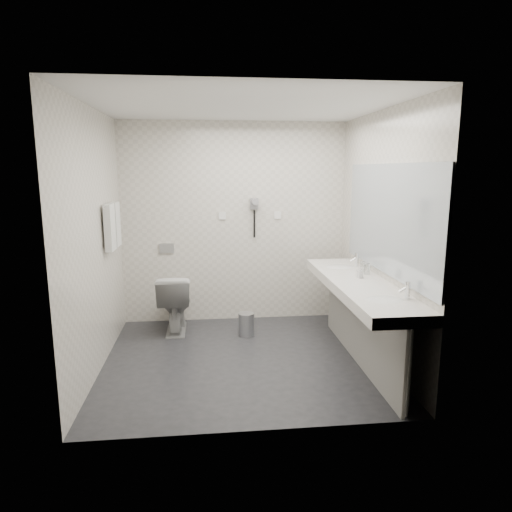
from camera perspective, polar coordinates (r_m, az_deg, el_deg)
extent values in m
plane|color=#242428|center=(4.75, -1.64, -12.91)|extent=(2.80, 2.80, 0.00)
plane|color=silver|center=(4.39, -1.83, 18.51)|extent=(2.80, 2.80, 0.00)
plane|color=silver|center=(5.68, -2.76, 4.14)|extent=(2.80, 0.00, 2.80)
plane|color=silver|center=(3.13, 0.14, -1.47)|extent=(2.80, 0.00, 2.80)
plane|color=silver|center=(4.51, -19.75, 1.73)|extent=(0.00, 2.60, 2.60)
plane|color=silver|center=(4.72, 15.49, 2.35)|extent=(0.00, 2.60, 2.60)
cube|color=white|center=(4.53, 12.88, -3.69)|extent=(0.55, 2.20, 0.10)
cube|color=gray|center=(4.66, 12.95, -8.75)|extent=(0.03, 2.15, 0.75)
cylinder|color=silver|center=(3.78, 18.67, -13.84)|extent=(0.06, 0.06, 0.75)
cylinder|color=silver|center=(5.61, 9.78, -5.23)|extent=(0.06, 0.06, 0.75)
cube|color=#B2BCC6|center=(4.50, 16.37, 4.48)|extent=(0.02, 2.20, 1.05)
ellipsoid|color=white|center=(3.93, 15.98, -5.54)|extent=(0.40, 0.31, 0.05)
ellipsoid|color=white|center=(5.12, 10.55, -1.51)|extent=(0.40, 0.31, 0.05)
cylinder|color=silver|center=(3.99, 18.65, -4.13)|extent=(0.04, 0.04, 0.15)
cylinder|color=silver|center=(5.16, 12.66, -0.47)|extent=(0.04, 0.04, 0.15)
imported|color=beige|center=(4.62, 13.04, -2.05)|extent=(0.07, 0.07, 0.11)
cylinder|color=silver|center=(4.79, 13.88, -1.60)|extent=(0.08, 0.08, 0.12)
cylinder|color=silver|center=(4.94, 13.37, -1.28)|extent=(0.07, 0.07, 0.10)
imported|color=white|center=(5.51, -10.24, -5.80)|extent=(0.40, 0.69, 0.70)
cube|color=#B2B5BA|center=(5.73, -11.25, 0.95)|extent=(0.18, 0.02, 0.12)
cylinder|color=#B2B5BA|center=(5.33, -1.23, -8.73)|extent=(0.19, 0.19, 0.26)
cylinder|color=#B2B5BA|center=(5.28, -1.24, -7.33)|extent=(0.18, 0.18, 0.02)
cylinder|color=silver|center=(5.00, -17.97, 6.15)|extent=(0.02, 0.62, 0.02)
cube|color=silver|center=(4.89, -18.03, 3.44)|extent=(0.07, 0.24, 0.48)
cube|color=silver|center=(5.16, -17.41, 3.85)|extent=(0.07, 0.24, 0.48)
cube|color=gray|center=(5.65, -0.22, 6.66)|extent=(0.10, 0.04, 0.14)
cylinder|color=gray|center=(5.58, -0.14, 6.91)|extent=(0.08, 0.14, 0.08)
cylinder|color=black|center=(5.66, -0.20, 4.12)|extent=(0.02, 0.02, 0.35)
cube|color=white|center=(5.65, -4.29, 5.10)|extent=(0.09, 0.02, 0.09)
cube|color=white|center=(5.72, 2.76, 5.19)|extent=(0.09, 0.02, 0.09)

